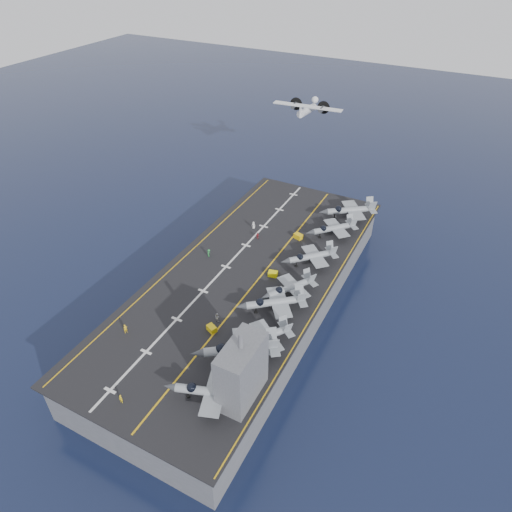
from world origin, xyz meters
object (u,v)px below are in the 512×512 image
at_px(island_superstructure, 242,366).
at_px(tow_cart_a, 212,329).
at_px(transport_plane, 307,111).
at_px(fighter_jet_0, 210,391).

bearing_deg(island_superstructure, tow_cart_a, 140.52).
distance_m(island_superstructure, tow_cart_a, 18.00).
xyz_separation_m(tow_cart_a, transport_plane, (-13.95, 81.18, 17.40)).
height_order(island_superstructure, fighter_jet_0, island_superstructure).
bearing_deg(island_superstructure, transport_plane, 106.28).
relative_size(tow_cart_a, transport_plane, 0.10).
relative_size(island_superstructure, tow_cart_a, 6.23).
xyz_separation_m(fighter_jet_0, tow_cart_a, (-8.65, 14.14, -1.89)).
distance_m(fighter_jet_0, transport_plane, 99.17).
bearing_deg(fighter_jet_0, tow_cart_a, 121.45).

